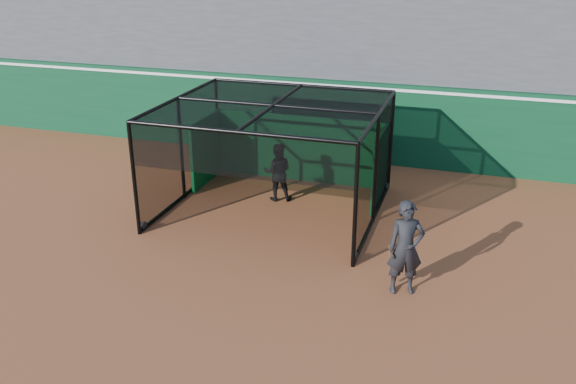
% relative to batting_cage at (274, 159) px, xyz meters
% --- Properties ---
extents(ground, '(120.00, 120.00, 0.00)m').
position_rel_batting_cage_xyz_m(ground, '(0.79, -4.07, -1.36)').
color(ground, brown).
rests_on(ground, ground).
extents(outfield_wall, '(50.00, 0.50, 2.50)m').
position_rel_batting_cage_xyz_m(outfield_wall, '(0.79, 4.43, -0.07)').
color(outfield_wall, '#0B3D20').
rests_on(outfield_wall, ground).
extents(grandstand, '(50.00, 7.85, 8.95)m').
position_rel_batting_cage_xyz_m(grandstand, '(0.79, 8.20, 3.12)').
color(grandstand, '#4C4C4F').
rests_on(grandstand, ground).
extents(batting_cage, '(5.20, 4.76, 2.72)m').
position_rel_batting_cage_xyz_m(batting_cage, '(0.00, 0.00, 0.00)').
color(batting_cage, black).
rests_on(batting_cage, ground).
extents(batter, '(0.90, 0.79, 1.55)m').
position_rel_batting_cage_xyz_m(batter, '(-0.12, 0.62, -0.58)').
color(batter, black).
rests_on(batter, ground).
extents(on_deck_player, '(0.81, 0.67, 1.90)m').
position_rel_batting_cage_xyz_m(on_deck_player, '(3.69, -3.04, -0.41)').
color(on_deck_player, black).
rests_on(on_deck_player, ground).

